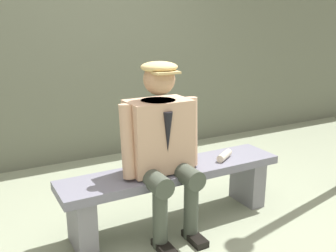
# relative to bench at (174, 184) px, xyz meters

# --- Properties ---
(ground_plane) EXTENTS (30.00, 30.00, 0.00)m
(ground_plane) POSITION_rel_bench_xyz_m (0.00, 0.00, -0.34)
(ground_plane) COLOR gray
(bench) EXTENTS (1.85, 0.39, 0.48)m
(bench) POSITION_rel_bench_xyz_m (0.00, 0.00, 0.00)
(bench) COLOR slate
(bench) RESTS_ON ground
(seated_man) EXTENTS (0.64, 0.60, 1.32)m
(seated_man) POSITION_rel_bench_xyz_m (0.14, 0.05, 0.40)
(seated_man) COLOR tan
(seated_man) RESTS_ON ground
(rolled_magazine) EXTENTS (0.21, 0.16, 0.06)m
(rolled_magazine) POSITION_rel_bench_xyz_m (-0.47, 0.03, 0.17)
(rolled_magazine) COLOR beige
(rolled_magazine) RESTS_ON bench
(stadium_wall) EXTENTS (12.00, 0.24, 2.41)m
(stadium_wall) POSITION_rel_bench_xyz_m (0.00, -1.93, 0.87)
(stadium_wall) COLOR #616654
(stadium_wall) RESTS_ON ground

